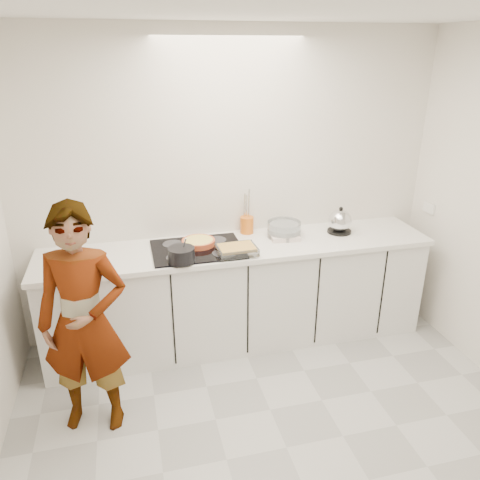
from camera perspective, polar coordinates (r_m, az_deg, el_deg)
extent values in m
cube|color=#B5B6B2|center=(3.34, 5.69, -23.87)|extent=(3.60, 3.20, 0.00)
cube|color=white|center=(2.33, 8.40, 26.84)|extent=(3.60, 3.20, 0.00)
cube|color=white|center=(4.01, -1.22, 6.28)|extent=(3.60, 0.00, 2.60)
cube|color=white|center=(4.58, 22.06, 3.65)|extent=(0.02, 0.15, 0.09)
cube|color=silver|center=(4.06, -0.10, -6.79)|extent=(3.20, 0.58, 0.87)
cube|color=white|center=(3.85, -0.11, -0.87)|extent=(3.24, 0.64, 0.04)
cube|color=black|center=(3.76, -5.22, -1.12)|extent=(0.72, 0.54, 0.01)
cylinder|color=#C44D28|center=(3.82, -5.08, -0.27)|extent=(0.32, 0.32, 0.04)
cylinder|color=#FDE163|center=(3.81, -5.09, -0.04)|extent=(0.28, 0.28, 0.01)
cylinder|color=black|center=(3.52, -7.16, -1.80)|extent=(0.25, 0.25, 0.11)
cylinder|color=silver|center=(3.52, -6.91, -0.90)|extent=(0.05, 0.07, 0.17)
cube|color=silver|center=(3.64, -0.40, -1.22)|extent=(0.31, 0.23, 0.06)
cube|color=gold|center=(3.64, -0.40, -0.92)|extent=(0.28, 0.20, 0.02)
cylinder|color=silver|center=(4.01, 5.39, 1.31)|extent=(0.34, 0.34, 0.13)
cylinder|color=white|center=(4.02, 5.38, 1.04)|extent=(0.29, 0.29, 0.06)
cube|color=white|center=(3.98, 5.46, 0.38)|extent=(0.25, 0.19, 0.04)
cylinder|color=black|center=(4.19, 11.99, 1.05)|extent=(0.22, 0.22, 0.02)
sphere|color=silver|center=(4.16, 12.10, 2.31)|extent=(0.22, 0.22, 0.20)
sphere|color=black|center=(4.13, 12.22, 3.74)|extent=(0.04, 0.04, 0.03)
cylinder|color=orange|center=(4.08, 0.84, 1.85)|extent=(0.12, 0.12, 0.15)
imported|color=silver|center=(3.18, -18.47, -9.48)|extent=(0.64, 0.49, 1.59)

